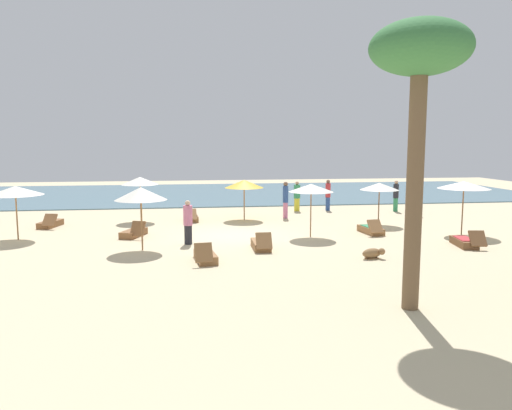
{
  "coord_description": "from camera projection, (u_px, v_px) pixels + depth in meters",
  "views": [
    {
      "loc": [
        -1.81,
        -20.8,
        4.0
      ],
      "look_at": [
        1.26,
        1.47,
        1.1
      ],
      "focal_mm": 35.0,
      "sensor_mm": 36.0,
      "label": 1
    }
  ],
  "objects": [
    {
      "name": "umbrella_5",
      "position": [
        15.0,
        191.0,
        20.07
      ],
      "size": [
        2.17,
        2.17,
        2.19
      ],
      "color": "olive",
      "rests_on": "ground_plane"
    },
    {
      "name": "ground_plane",
      "position": [
        231.0,
        236.0,
        21.19
      ],
      "size": [
        60.0,
        60.0,
        0.0
      ],
      "primitive_type": "plane",
      "color": "beige"
    },
    {
      "name": "person_4",
      "position": [
        297.0,
        196.0,
        28.46
      ],
      "size": [
        0.39,
        0.39,
        1.71
      ],
      "color": "yellow",
      "rests_on": "ground_plane"
    },
    {
      "name": "umbrella_3",
      "position": [
        464.0,
        185.0,
        21.16
      ],
      "size": [
        2.16,
        2.16,
        2.3
      ],
      "color": "brown",
      "rests_on": "ground_plane"
    },
    {
      "name": "palm_1",
      "position": [
        420.0,
        64.0,
        11.26
      ],
      "size": [
        2.31,
        2.31,
        6.72
      ],
      "color": "brown",
      "rests_on": "ground_plane"
    },
    {
      "name": "lounger_0",
      "position": [
        191.0,
        217.0,
        25.08
      ],
      "size": [
        0.69,
        1.73,
        0.67
      ],
      "color": "olive",
      "rests_on": "ground_plane"
    },
    {
      "name": "ocean_water",
      "position": [
        212.0,
        193.0,
        37.89
      ],
      "size": [
        48.0,
        16.0,
        0.06
      ],
      "primitive_type": "cube",
      "color": "slate",
      "rests_on": "ground_plane"
    },
    {
      "name": "umbrella_1",
      "position": [
        311.0,
        188.0,
        20.64
      ],
      "size": [
        1.85,
        1.85,
        2.23
      ],
      "color": "brown",
      "rests_on": "ground_plane"
    },
    {
      "name": "lounger_5",
      "position": [
        134.0,
        233.0,
        20.91
      ],
      "size": [
        1.13,
        1.74,
        0.74
      ],
      "color": "brown",
      "rests_on": "ground_plane"
    },
    {
      "name": "person_5",
      "position": [
        328.0,
        195.0,
        28.7
      ],
      "size": [
        0.39,
        0.39,
        1.78
      ],
      "color": "#2D4C8C",
      "rests_on": "ground_plane"
    },
    {
      "name": "lounger_3",
      "position": [
        50.0,
        224.0,
        23.24
      ],
      "size": [
        0.95,
        1.77,
        0.7
      ],
      "color": "brown",
      "rests_on": "ground_plane"
    },
    {
      "name": "umbrella_2",
      "position": [
        140.0,
        181.0,
        24.69
      ],
      "size": [
        1.83,
        1.83,
        2.22
      ],
      "color": "olive",
      "rests_on": "ground_plane"
    },
    {
      "name": "person_3",
      "position": [
        416.0,
        197.0,
        26.9
      ],
      "size": [
        0.33,
        0.33,
        1.88
      ],
      "color": "#D17299",
      "rests_on": "ground_plane"
    },
    {
      "name": "dog",
      "position": [
        373.0,
        253.0,
        17.0
      ],
      "size": [
        0.83,
        0.51,
        0.38
      ],
      "color": "olive",
      "rests_on": "ground_plane"
    },
    {
      "name": "lounger_6",
      "position": [
        371.0,
        230.0,
        21.63
      ],
      "size": [
        0.76,
        1.74,
        0.69
      ],
      "color": "olive",
      "rests_on": "ground_plane"
    },
    {
      "name": "person_0",
      "position": [
        396.0,
        196.0,
        28.31
      ],
      "size": [
        0.36,
        0.36,
        1.77
      ],
      "color": "#338C59",
      "rests_on": "ground_plane"
    },
    {
      "name": "lounger_1",
      "position": [
        261.0,
        244.0,
        18.55
      ],
      "size": [
        0.62,
        1.68,
        0.71
      ],
      "color": "olive",
      "rests_on": "ground_plane"
    },
    {
      "name": "person_1",
      "position": [
        188.0,
        222.0,
        19.34
      ],
      "size": [
        0.41,
        0.41,
        1.72
      ],
      "color": "#26262D",
      "rests_on": "ground_plane"
    },
    {
      "name": "umbrella_4",
      "position": [
        141.0,
        194.0,
        18.09
      ],
      "size": [
        1.89,
        1.89,
        2.33
      ],
      "color": "olive",
      "rests_on": "ground_plane"
    },
    {
      "name": "person_2",
      "position": [
        286.0,
        199.0,
        25.83
      ],
      "size": [
        0.38,
        0.38,
        1.9
      ],
      "color": "#D17299",
      "rests_on": "ground_plane"
    },
    {
      "name": "umbrella_6",
      "position": [
        244.0,
        184.0,
        25.22
      ],
      "size": [
        1.96,
        1.96,
        2.04
      ],
      "color": "olive",
      "rests_on": "ground_plane"
    },
    {
      "name": "lounger_2",
      "position": [
        465.0,
        242.0,
        18.99
      ],
      "size": [
        0.86,
        1.76,
        0.7
      ],
      "color": "brown",
      "rests_on": "ground_plane"
    },
    {
      "name": "umbrella_0",
      "position": [
        379.0,
        186.0,
        23.68
      ],
      "size": [
        1.83,
        1.83,
        2.02
      ],
      "color": "brown",
      "rests_on": "ground_plane"
    },
    {
      "name": "lounger_4",
      "position": [
        205.0,
        256.0,
        16.63
      ],
      "size": [
        0.78,
        1.69,
        0.74
      ],
      "color": "olive",
      "rests_on": "ground_plane"
    }
  ]
}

